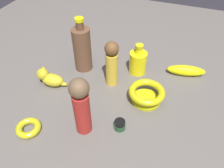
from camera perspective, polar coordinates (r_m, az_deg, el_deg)
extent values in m
plane|color=#5B5651|center=(0.92, 0.00, -2.58)|extent=(2.00, 2.00, 0.00)
cylinder|color=#A72821|center=(0.75, -7.59, -7.46)|extent=(0.07, 0.07, 0.17)
sphere|color=brown|center=(0.67, -8.48, -1.09)|extent=(0.06, 0.06, 0.06)
ellipsoid|color=gold|center=(0.98, -14.96, 0.99)|extent=(0.10, 0.07, 0.05)
sphere|color=gold|center=(0.98, -17.31, 2.44)|extent=(0.05, 0.05, 0.05)
cone|color=gold|center=(0.96, -17.95, 2.89)|extent=(0.02, 0.02, 0.02)
cone|color=gold|center=(0.98, -17.19, 3.89)|extent=(0.02, 0.02, 0.02)
ellipsoid|color=gold|center=(0.97, -12.58, 0.07)|extent=(0.04, 0.02, 0.02)
cylinder|color=yellow|center=(1.00, 6.64, 5.48)|extent=(0.08, 0.08, 0.10)
cylinder|color=yellow|center=(0.97, 6.95, 8.59)|extent=(0.03, 0.03, 0.03)
cylinder|color=gold|center=(0.96, 7.05, 9.63)|extent=(0.04, 0.04, 0.01)
cylinder|color=gold|center=(0.90, 8.62, -3.96)|extent=(0.12, 0.12, 0.01)
torus|color=gold|center=(0.87, 8.91, -2.06)|extent=(0.14, 0.14, 0.03)
cylinder|color=#214A26|center=(0.80, 1.99, -10.68)|extent=(0.04, 0.04, 0.02)
cylinder|color=yellow|center=(0.79, 2.00, -10.29)|extent=(0.03, 0.03, 0.00)
cylinder|color=black|center=(0.79, 2.02, -9.88)|extent=(0.04, 0.04, 0.01)
cylinder|color=gold|center=(0.92, -0.07, 3.78)|extent=(0.07, 0.07, 0.15)
sphere|color=brown|center=(0.86, -0.07, 9.06)|extent=(0.06, 0.06, 0.06)
cylinder|color=brown|center=(1.00, -7.61, 8.72)|extent=(0.08, 0.08, 0.20)
cylinder|color=brown|center=(0.94, -8.28, 14.65)|extent=(0.03, 0.03, 0.03)
cylinder|color=yellow|center=(0.93, -8.43, 15.99)|extent=(0.04, 0.04, 0.01)
ellipsoid|color=#F7F40F|center=(1.05, 18.44, 3.29)|extent=(0.17, 0.08, 0.05)
torus|color=gold|center=(0.85, -20.60, -10.47)|extent=(0.09, 0.09, 0.02)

